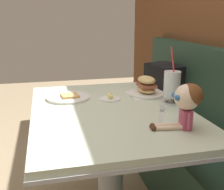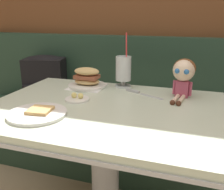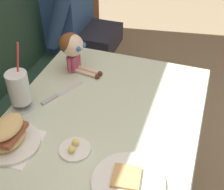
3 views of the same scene
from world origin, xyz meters
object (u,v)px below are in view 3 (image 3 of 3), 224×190
Objects in this scene: butter_saucer at (75,149)px; diner_patron at (73,6)px; seated_doll at (72,47)px; milkshake_glass at (19,89)px; sandwich_plate at (10,136)px; toast_plate at (128,181)px; butter_knife at (56,96)px.

diner_patron is (1.20, 0.55, -0.01)m from butter_saucer.
butter_saucer is at bearing -155.95° from seated_doll.
milkshake_glass is 0.22m from sandwich_plate.
toast_plate is at bearing -108.09° from butter_saucer.
butter_saucer is 1.32m from diner_patron.
diner_patron is (1.28, 0.78, -0.01)m from toast_plate.
sandwich_plate is 1.29m from diner_patron.
milkshake_glass is 2.62× the size of butter_saucer.
butter_knife is (0.31, -0.03, -0.04)m from sandwich_plate.
seated_doll reaches higher than butter_saucer.
milkshake_glass reaches higher than toast_plate.
sandwich_plate reaches higher than butter_saucer.
milkshake_glass is at bearing 165.05° from seated_doll.
toast_plate is 0.55m from butter_knife.
butter_knife is 1.00m from diner_patron.
milkshake_glass is (0.23, 0.54, 0.09)m from toast_plate.
butter_saucer is (0.07, 0.23, 0.00)m from toast_plate.
diner_patron reaches higher than butter_saucer.
butter_knife is at bearing 52.51° from toast_plate.
seated_doll is (0.23, 0.01, 0.12)m from butter_knife.
diner_patron is at bearing 19.77° from butter_knife.
milkshake_glass is 0.39× the size of diner_patron.
butter_saucer is 0.33m from butter_knife.
toast_plate is 1.50m from diner_patron.
butter_saucer is (-0.15, -0.31, -0.09)m from milkshake_glass.
milkshake_glass is 0.18m from butter_knife.
diner_patron reaches higher than milkshake_glass.
butter_knife is (0.26, 0.21, -0.00)m from butter_saucer.
toast_plate is 0.73m from seated_doll.
butter_saucer is at bearing -115.91° from milkshake_glass.
butter_knife is (0.34, 0.44, -0.00)m from toast_plate.
toast_plate is at bearing -127.49° from butter_knife.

